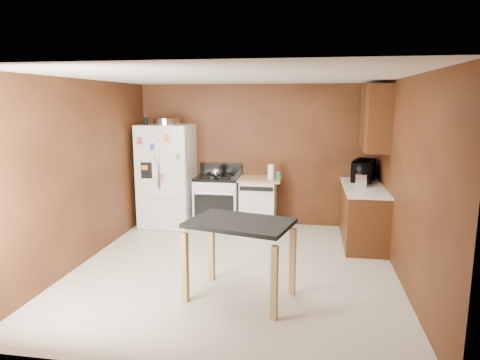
% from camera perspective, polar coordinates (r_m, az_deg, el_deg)
% --- Properties ---
extents(floor, '(4.50, 4.50, 0.00)m').
position_cam_1_polar(floor, '(5.82, -0.76, -11.78)').
color(floor, silver).
rests_on(floor, ground).
extents(ceiling, '(4.50, 4.50, 0.00)m').
position_cam_1_polar(ceiling, '(5.39, -0.83, 13.61)').
color(ceiling, white).
rests_on(ceiling, ground).
extents(wall_back, '(4.20, 0.00, 4.20)m').
position_cam_1_polar(wall_back, '(7.67, 2.19, 3.33)').
color(wall_back, brown).
rests_on(wall_back, ground).
extents(wall_front, '(4.20, 0.00, 4.20)m').
position_cam_1_polar(wall_front, '(3.34, -7.68, -6.29)').
color(wall_front, brown).
rests_on(wall_front, ground).
extents(wall_left, '(0.00, 4.50, 4.50)m').
position_cam_1_polar(wall_left, '(6.19, -20.29, 0.95)').
color(wall_left, brown).
rests_on(wall_left, ground).
extents(wall_right, '(0.00, 4.50, 4.50)m').
position_cam_1_polar(wall_right, '(5.51, 21.25, -0.23)').
color(wall_right, brown).
rests_on(wall_right, ground).
extents(roasting_pan, '(0.45, 0.45, 0.11)m').
position_cam_1_polar(roasting_pan, '(7.58, -9.72, 7.70)').
color(roasting_pan, silver).
rests_on(roasting_pan, refrigerator).
extents(pen_cup, '(0.08, 0.08, 0.13)m').
position_cam_1_polar(pen_cup, '(7.62, -12.45, 7.68)').
color(pen_cup, black).
rests_on(pen_cup, refrigerator).
extents(kettle, '(0.17, 0.17, 0.17)m').
position_cam_1_polar(kettle, '(7.41, -3.22, 1.01)').
color(kettle, silver).
rests_on(kettle, gas_range).
extents(paper_towel, '(0.12, 0.12, 0.26)m').
position_cam_1_polar(paper_towel, '(7.27, 4.15, 1.07)').
color(paper_towel, white).
rests_on(paper_towel, dishwasher).
extents(green_canister, '(0.12, 0.12, 0.12)m').
position_cam_1_polar(green_canister, '(7.41, 5.04, 0.69)').
color(green_canister, '#3EA161').
rests_on(green_canister, dishwasher).
extents(toaster, '(0.23, 0.30, 0.20)m').
position_cam_1_polar(toaster, '(6.94, 16.00, 0.06)').
color(toaster, silver).
rests_on(toaster, right_cabinets).
extents(microwave, '(0.54, 0.66, 0.32)m').
position_cam_1_polar(microwave, '(7.38, 16.16, 1.13)').
color(microwave, black).
rests_on(microwave, right_cabinets).
extents(refrigerator, '(0.90, 0.80, 1.80)m').
position_cam_1_polar(refrigerator, '(7.70, -9.72, 0.59)').
color(refrigerator, white).
rests_on(refrigerator, ground).
extents(gas_range, '(0.76, 0.68, 1.10)m').
position_cam_1_polar(gas_range, '(7.60, -2.96, -2.78)').
color(gas_range, white).
rests_on(gas_range, ground).
extents(dishwasher, '(0.78, 0.63, 0.89)m').
position_cam_1_polar(dishwasher, '(7.51, 2.46, -3.01)').
color(dishwasher, white).
rests_on(dishwasher, ground).
extents(right_cabinets, '(0.63, 1.58, 2.45)m').
position_cam_1_polar(right_cabinets, '(6.96, 16.52, -0.69)').
color(right_cabinets, brown).
rests_on(right_cabinets, ground).
extents(island, '(1.25, 0.99, 0.91)m').
position_cam_1_polar(island, '(4.77, -0.03, -7.21)').
color(island, black).
rests_on(island, ground).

